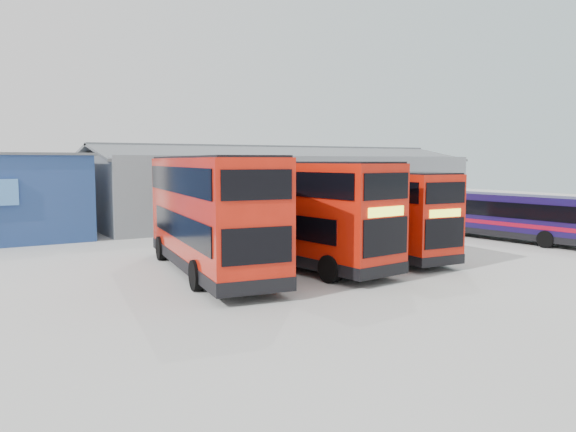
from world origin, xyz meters
The scene contains 6 objects.
ground_plane centered at (0.00, 0.00, 0.00)m, with size 120.00×120.00×0.00m, color #ACACA7.
maintenance_shed centered at (8.00, 20.00, 2.60)m, with size 30.50×12.00×5.89m.
double_decker_left centered at (-6.12, 2.05, 2.41)m, with size 4.40×11.72×4.85m.
double_decker_centre centered at (-2.14, 1.81, 2.31)m, with size 3.76×11.16×4.63m.
double_decker_right centered at (2.51, 1.87, 2.07)m, with size 3.05×9.97×4.16m.
single_decker_blue centered at (12.81, 1.77, 1.34)m, with size 3.10×10.11×2.70m.
Camera 1 is at (-15.40, -19.25, 4.66)m, focal length 35.00 mm.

